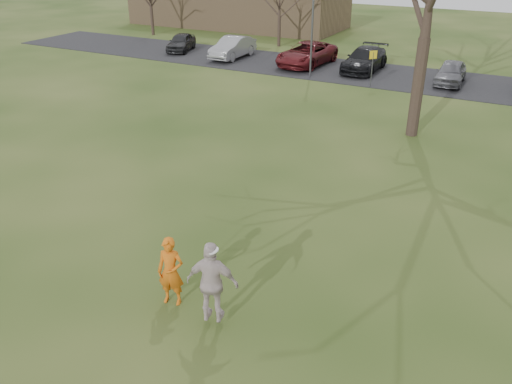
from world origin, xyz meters
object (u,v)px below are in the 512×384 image
building (238,4)px  car_3 (365,59)px  car_2 (307,54)px  car_4 (451,72)px  car_0 (181,42)px  car_1 (233,47)px  catching_play (212,283)px  lamp_post (313,10)px  player_defender (171,271)px

building → car_3: bearing=-37.0°
car_2 → car_4: 9.39m
car_0 → car_1: size_ratio=0.84×
car_0 → car_4: size_ratio=0.97×
car_2 → catching_play: catching_play is taller
car_1 → lamp_post: 8.04m
car_0 → catching_play: catching_play is taller
player_defender → car_2: player_defender is taller
car_2 → car_3: bearing=8.7°
car_1 → car_2: bearing=3.4°
car_3 → car_4: bearing=-8.0°
car_2 → building: 17.91m
car_0 → lamp_post: lamp_post is taller
player_defender → car_3: 25.37m
car_0 → building: building is taller
player_defender → building: size_ratio=0.09×
building → lamp_post: bearing=-47.9°
car_0 → car_1: car_1 is taller
building → catching_play: bearing=-61.0°
car_0 → car_3: bearing=-16.5°
catching_play → car_2: bearing=108.5°
car_3 → player_defender: bearing=-83.1°
player_defender → car_0: player_defender is taller
player_defender → car_4: bearing=69.5°
car_0 → catching_play: size_ratio=1.86×
car_2 → lamp_post: lamp_post is taller
building → car_1: bearing=-61.7°
car_3 → car_0: bearing=-179.0°
car_3 → car_4: car_3 is taller
car_1 → building: (-7.03, 13.06, 1.16)m
car_1 → car_3: bearing=3.7°
car_3 → car_4: 5.52m
car_4 → lamp_post: lamp_post is taller
building → lamp_post: size_ratio=3.29×
car_4 → catching_play: size_ratio=1.92×
car_3 → car_1: bearing=-176.3°
car_4 → car_2: bearing=174.8°
car_2 → building: size_ratio=0.26×
building → car_0: bearing=-79.5°
player_defender → catching_play: catching_play is taller
car_0 → building: size_ratio=0.18×
catching_play → car_0: bearing=126.5°
car_1 → car_4: car_1 is taller
car_3 → car_4: size_ratio=1.29×
player_defender → car_0: bearing=109.7°
car_3 → building: (-16.48, 12.42, 1.17)m
building → car_2: bearing=-45.3°
car_4 → player_defender: bearing=-97.8°
player_defender → lamp_post: lamp_post is taller
player_defender → car_2: (-7.06, 24.89, -0.10)m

